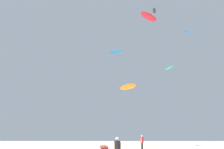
% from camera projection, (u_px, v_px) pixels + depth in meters
% --- Properties ---
extents(person_foreground, '(0.49, 0.38, 1.67)m').
position_uv_depth(person_foreground, '(117.00, 149.00, 13.43)').
color(person_foreground, silver).
rests_on(person_foreground, ground).
extents(person_midground, '(0.40, 0.53, 1.76)m').
position_uv_depth(person_midground, '(142.00, 141.00, 27.14)').
color(person_midground, black).
rests_on(person_midground, ground).
extents(kite_grounded_near, '(1.44, 4.36, 0.55)m').
position_uv_depth(kite_grounded_near, '(104.00, 147.00, 30.17)').
color(kite_grounded_near, red).
rests_on(kite_grounded_near, ground).
extents(kite_aloft_0, '(3.23, 3.97, 0.83)m').
position_uv_depth(kite_aloft_0, '(127.00, 87.00, 35.48)').
color(kite_aloft_0, orange).
extents(kite_aloft_1, '(3.96, 3.87, 0.93)m').
position_uv_depth(kite_aloft_1, '(149.00, 17.00, 39.98)').
color(kite_aloft_1, red).
extents(kite_aloft_2, '(2.30, 0.71, 0.29)m').
position_uv_depth(kite_aloft_2, '(190.00, 32.00, 43.08)').
color(kite_aloft_2, blue).
extents(kite_aloft_4, '(3.71, 3.02, 0.55)m').
position_uv_depth(kite_aloft_4, '(116.00, 52.00, 53.66)').
color(kite_aloft_4, blue).
extents(kite_aloft_5, '(1.48, 2.44, 0.43)m').
position_uv_depth(kite_aloft_5, '(169.00, 68.00, 37.63)').
color(kite_aloft_5, '#19B29E').
extents(kite_aloft_6, '(1.12, 2.31, 0.27)m').
position_uv_depth(kite_aloft_6, '(154.00, 11.00, 46.33)').
color(kite_aloft_6, '#2D2D33').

